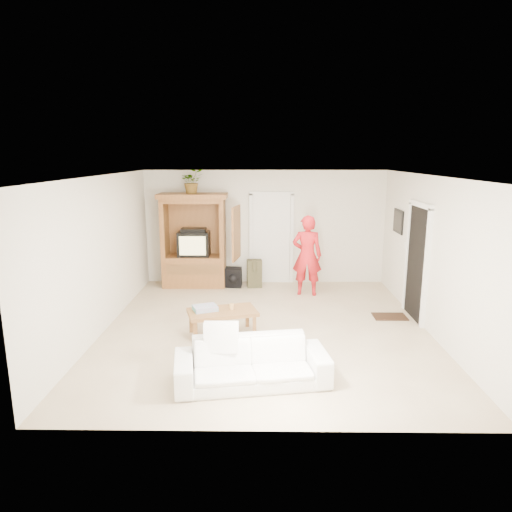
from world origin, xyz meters
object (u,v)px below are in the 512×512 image
(man, at_px, (307,255))
(coffee_table, at_px, (222,314))
(armoire, at_px, (195,247))
(sofa, at_px, (252,363))

(man, xyz_separation_m, coffee_table, (-1.60, -2.25, -0.49))
(armoire, bearing_deg, coffee_table, -73.68)
(armoire, relative_size, coffee_table, 1.69)
(man, relative_size, coffee_table, 1.38)
(armoire, relative_size, man, 1.23)
(armoire, height_order, sofa, armoire)
(armoire, height_order, man, armoire)
(armoire, bearing_deg, man, -15.17)
(armoire, height_order, coffee_table, armoire)
(sofa, relative_size, coffee_table, 1.59)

